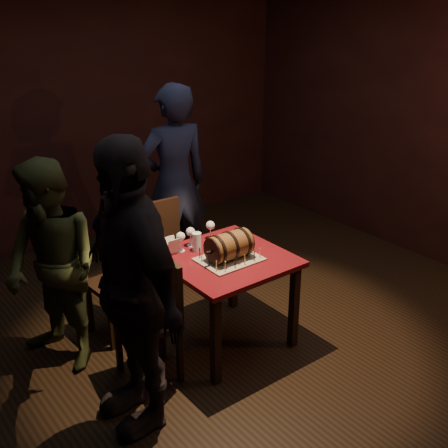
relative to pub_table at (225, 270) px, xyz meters
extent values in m
plane|color=black|center=(0.15, 0.09, -0.64)|extent=(5.00, 5.00, 0.00)
cube|color=black|center=(0.15, 2.59, 0.76)|extent=(5.00, 0.04, 2.80)
cube|color=black|center=(2.65, 0.09, 0.76)|extent=(0.04, 5.00, 2.80)
cube|color=#4A0C13|center=(0.00, 0.00, 0.09)|extent=(0.90, 0.90, 0.04)
cube|color=black|center=(-0.38, -0.38, -0.29)|extent=(0.06, 0.06, 0.71)
cube|color=black|center=(0.38, -0.38, -0.29)|extent=(0.06, 0.06, 0.71)
cube|color=black|center=(-0.38, 0.38, -0.29)|extent=(0.06, 0.06, 0.71)
cube|color=black|center=(0.38, 0.38, -0.29)|extent=(0.06, 0.06, 0.71)
cube|color=gray|center=(-0.01, -0.06, 0.12)|extent=(0.45, 0.35, 0.01)
cylinder|color=brown|center=(-0.01, -0.06, 0.23)|extent=(0.31, 0.21, 0.21)
cylinder|color=black|center=(-0.13, -0.06, 0.23)|extent=(0.02, 0.23, 0.23)
cylinder|color=black|center=(-0.01, -0.06, 0.23)|extent=(0.02, 0.23, 0.23)
cylinder|color=black|center=(0.11, -0.06, 0.23)|extent=(0.02, 0.23, 0.23)
cylinder|color=black|center=(-0.17, -0.06, 0.23)|extent=(0.01, 0.20, 0.20)
cylinder|color=black|center=(0.15, -0.06, 0.23)|extent=(0.01, 0.20, 0.20)
cylinder|color=black|center=(-0.19, -0.06, 0.23)|extent=(0.04, 0.02, 0.02)
sphere|color=black|center=(-0.21, -0.06, 0.23)|extent=(0.03, 0.03, 0.03)
cylinder|color=#FBEA96|center=(-0.16, -0.20, 0.16)|extent=(0.01, 0.01, 0.08)
cylinder|color=black|center=(-0.16, -0.20, 0.21)|extent=(0.00, 0.00, 0.01)
cylinder|color=black|center=(-0.07, -0.20, 0.16)|extent=(0.01, 0.01, 0.08)
cylinder|color=black|center=(-0.07, -0.20, 0.21)|extent=(0.00, 0.00, 0.01)
cylinder|color=#FBEA96|center=(0.02, -0.20, 0.16)|extent=(0.01, 0.01, 0.08)
cylinder|color=black|center=(0.02, -0.20, 0.21)|extent=(0.00, 0.00, 0.01)
cylinder|color=black|center=(0.11, -0.20, 0.16)|extent=(0.01, 0.01, 0.08)
cylinder|color=black|center=(0.11, -0.20, 0.21)|extent=(0.00, 0.00, 0.01)
cylinder|color=#FBEA96|center=(0.18, -0.19, 0.16)|extent=(0.01, 0.01, 0.08)
cylinder|color=black|center=(0.18, -0.19, 0.21)|extent=(0.00, 0.00, 0.01)
cylinder|color=black|center=(0.18, -0.10, 0.16)|extent=(0.01, 0.01, 0.08)
cylinder|color=black|center=(0.18, -0.10, 0.21)|extent=(0.00, 0.00, 0.01)
cylinder|color=#FBEA96|center=(0.18, 0.00, 0.16)|extent=(0.01, 0.01, 0.08)
cylinder|color=black|center=(0.18, 0.00, 0.21)|extent=(0.00, 0.00, 0.01)
cylinder|color=black|center=(0.18, 0.09, 0.16)|extent=(0.01, 0.01, 0.08)
cylinder|color=black|center=(0.18, 0.09, 0.21)|extent=(0.00, 0.00, 0.01)
cylinder|color=#FBEA96|center=(0.09, 0.09, 0.16)|extent=(0.01, 0.01, 0.08)
cylinder|color=black|center=(0.09, 0.09, 0.21)|extent=(0.00, 0.00, 0.01)
cylinder|color=black|center=(0.00, 0.09, 0.16)|extent=(0.01, 0.01, 0.08)
cylinder|color=black|center=(0.00, 0.09, 0.21)|extent=(0.00, 0.00, 0.01)
cylinder|color=#FBEA96|center=(-0.09, 0.09, 0.16)|extent=(0.01, 0.01, 0.08)
cylinder|color=black|center=(-0.09, 0.09, 0.21)|extent=(0.00, 0.00, 0.01)
cylinder|color=black|center=(-0.18, 0.09, 0.16)|extent=(0.01, 0.01, 0.08)
cylinder|color=black|center=(-0.18, 0.09, 0.21)|extent=(0.00, 0.00, 0.01)
cylinder|color=#FBEA96|center=(-0.21, 0.02, 0.16)|extent=(0.01, 0.01, 0.08)
cylinder|color=black|center=(-0.21, 0.02, 0.21)|extent=(0.00, 0.00, 0.01)
cylinder|color=black|center=(-0.21, -0.07, 0.16)|extent=(0.01, 0.01, 0.08)
cylinder|color=black|center=(-0.21, -0.07, 0.21)|extent=(0.00, 0.00, 0.01)
cylinder|color=#FBEA96|center=(-0.21, -0.16, 0.16)|extent=(0.01, 0.01, 0.08)
cylinder|color=black|center=(-0.21, -0.16, 0.21)|extent=(0.00, 0.00, 0.01)
cylinder|color=silver|center=(-0.21, 0.29, 0.11)|extent=(0.06, 0.06, 0.01)
cylinder|color=silver|center=(-0.21, 0.29, 0.16)|extent=(0.01, 0.01, 0.09)
sphere|color=silver|center=(-0.21, 0.29, 0.23)|extent=(0.07, 0.07, 0.07)
sphere|color=#591114|center=(-0.21, 0.29, 0.23)|extent=(0.05, 0.05, 0.05)
cylinder|color=silver|center=(-0.10, 0.32, 0.11)|extent=(0.06, 0.06, 0.01)
cylinder|color=silver|center=(-0.10, 0.32, 0.16)|extent=(0.01, 0.01, 0.09)
sphere|color=silver|center=(-0.10, 0.32, 0.23)|extent=(0.07, 0.07, 0.07)
cylinder|color=silver|center=(0.10, 0.33, 0.11)|extent=(0.06, 0.06, 0.01)
cylinder|color=silver|center=(0.10, 0.33, 0.16)|extent=(0.01, 0.01, 0.09)
sphere|color=silver|center=(0.10, 0.33, 0.23)|extent=(0.07, 0.07, 0.07)
sphere|color=#BF594C|center=(0.10, 0.33, 0.23)|extent=(0.05, 0.05, 0.05)
cylinder|color=silver|center=(-0.11, 0.22, 0.18)|extent=(0.07, 0.07, 0.15)
cylinder|color=#9E5414|center=(-0.11, 0.22, 0.17)|extent=(0.06, 0.06, 0.11)
cylinder|color=white|center=(-0.11, 0.22, 0.23)|extent=(0.06, 0.06, 0.02)
cube|color=black|center=(0.00, 1.13, -0.19)|extent=(0.42, 0.42, 0.04)
cube|color=black|center=(0.18, 1.29, -0.43)|extent=(0.04, 0.04, 0.43)
cube|color=black|center=(-0.16, 1.31, -0.43)|extent=(0.04, 0.04, 0.43)
cube|color=black|center=(0.16, 0.95, -0.43)|extent=(0.04, 0.04, 0.43)
cube|color=black|center=(-0.18, 0.97, -0.43)|extent=(0.04, 0.04, 0.43)
cube|color=black|center=(-0.01, 0.95, 0.06)|extent=(0.40, 0.06, 0.46)
cube|color=black|center=(-0.62, 0.63, -0.19)|extent=(0.43, 0.43, 0.04)
cube|color=black|center=(-0.80, 0.78, -0.43)|extent=(0.04, 0.04, 0.43)
cube|color=black|center=(-0.78, 0.45, -0.43)|extent=(0.04, 0.04, 0.43)
cube|color=black|center=(-0.46, 0.81, -0.43)|extent=(0.04, 0.04, 0.43)
cube|color=black|center=(-0.44, 0.47, -0.43)|extent=(0.04, 0.04, 0.43)
cube|color=black|center=(-0.44, 0.64, 0.06)|extent=(0.07, 0.40, 0.46)
cube|color=black|center=(-0.72, -0.02, -0.19)|extent=(0.46, 0.46, 0.04)
cube|color=black|center=(-0.86, 0.18, -0.43)|extent=(0.04, 0.04, 0.43)
cube|color=black|center=(-0.91, -0.16, -0.43)|extent=(0.04, 0.04, 0.43)
cube|color=black|center=(-0.52, 0.12, -0.43)|extent=(0.04, 0.04, 0.43)
cube|color=black|center=(-0.57, -0.21, -0.43)|extent=(0.04, 0.04, 0.43)
cube|color=black|center=(-0.54, -0.04, 0.06)|extent=(0.10, 0.40, 0.46)
imported|color=#1A1E35|center=(0.33, 1.23, 0.30)|extent=(0.74, 0.54, 1.88)
imported|color=#3A4321|center=(-1.15, 0.54, 0.15)|extent=(0.79, 0.91, 1.59)
imported|color=black|center=(-0.98, -0.33, 0.32)|extent=(0.54, 1.15, 1.91)
camera|label=1|loc=(-2.35, -3.04, 1.98)|focal=45.00mm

